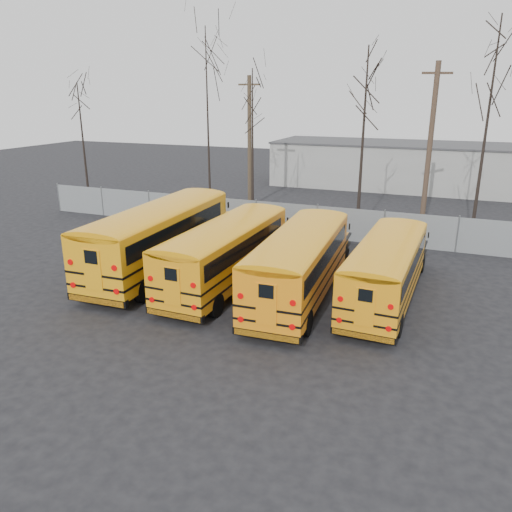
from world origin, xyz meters
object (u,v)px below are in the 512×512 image
at_px(bus_c, 301,258).
at_px(utility_pole_right, 430,148).
at_px(bus_d, 387,265).
at_px(utility_pole_left, 249,141).
at_px(bus_a, 162,232).
at_px(bus_b, 228,248).

bearing_deg(bus_c, utility_pole_right, 70.43).
distance_m(bus_d, utility_pole_left, 20.11).
bearing_deg(utility_pole_right, bus_d, -116.62).
bearing_deg(bus_d, utility_pole_left, 131.16).
height_order(bus_d, utility_pole_right, utility_pole_right).
xyz_separation_m(bus_a, utility_pole_left, (-1.72, 15.46, 3.01)).
height_order(bus_b, utility_pole_right, utility_pole_right).
distance_m(bus_c, bus_d, 3.60).
bearing_deg(utility_pole_left, bus_a, -82.21).
bearing_deg(bus_d, utility_pole_right, 89.21).
bearing_deg(bus_c, bus_a, 171.23).
height_order(utility_pole_left, utility_pole_right, utility_pole_right).
distance_m(bus_a, bus_c, 7.41).
distance_m(bus_b, bus_d, 7.05).
xyz_separation_m(bus_a, bus_c, (7.37, -0.78, -0.20)).
distance_m(bus_a, utility_pole_right, 17.28).
bearing_deg(utility_pole_left, bus_d, -49.22).
bearing_deg(utility_pole_right, utility_pole_left, 143.50).
height_order(bus_b, bus_c, bus_c).
height_order(bus_b, bus_d, bus_b).
distance_m(bus_c, utility_pole_left, 18.89).
distance_m(bus_b, utility_pole_left, 17.24).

